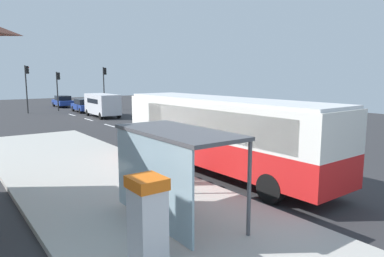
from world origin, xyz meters
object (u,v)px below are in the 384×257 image
Objects in this scene: recycling_bin_blue at (162,164)px; traffic_light_median at (58,85)px; white_van at (102,104)px; ticket_machine at (148,222)px; traffic_light_near_side at (104,82)px; traffic_light_far_side at (27,82)px; sedan_far at (63,101)px; recycling_bin_green at (182,171)px; bus_shelter at (167,153)px; recycling_bin_red at (172,167)px; bus at (220,130)px; sedan_near at (84,105)px.

traffic_light_median is at bearing 81.57° from recycling_bin_blue.
white_van reaches higher than recycling_bin_blue.
traffic_light_near_side is (13.49, 35.17, 2.26)m from ticket_machine.
traffic_light_far_side is at bearing 82.26° from ticket_machine.
white_van is 29.65m from ticket_machine.
recycling_bin_green is (-6.50, -37.62, -0.14)m from sedan_far.
ticket_machine reaches higher than recycling_bin_blue.
bus_shelter is at bearing -95.52° from traffic_light_far_side.
recycling_bin_green is at bearing -107.43° from traffic_light_near_side.
traffic_light_near_side is at bearing 69.02° from ticket_machine.
bus is at bearing 2.00° from recycling_bin_red.
traffic_light_far_side is at bearing -132.31° from sedan_far.
sedan_far is 8.47m from traffic_light_far_side.
recycling_bin_blue is (-2.49, 0.61, -1.19)m from bus.
recycling_bin_red is 4.19m from bus_shelter.
traffic_light_near_side is 5.35m from traffic_light_median.
bus is at bearing -99.75° from white_van.
recycling_bin_red is 31.13m from traffic_light_far_side.
recycling_bin_blue is 0.18× the size of traffic_light_near_side.
sedan_near is at bearing 73.01° from ticket_machine.
bus is 2.87m from recycling_bin_green.
recycling_bin_green is 3.67m from bus_shelter.
recycling_bin_red is (-6.50, -28.69, -0.14)m from sedan_near.
bus is 5.77m from bus_shelter.
traffic_light_far_side reaches higher than white_van.
bus is 30.97m from traffic_light_far_side.
traffic_light_median reaches higher than recycling_bin_blue.
white_van is at bearing 74.80° from recycling_bin_green.
traffic_light_far_side is at bearing 156.98° from sedan_near.
bus is at bearing -87.42° from traffic_light_far_side.
bus_shelter is at bearing -109.61° from traffic_light_near_side.
bus is 8.10m from ticket_machine.
traffic_light_near_side is at bearing 72.57° from recycling_bin_green.
recycling_bin_blue is (-6.50, -27.99, -0.14)m from sedan_near.
recycling_bin_green and recycling_bin_blue have the same top height.
sedan_far is at bearing 79.83° from recycling_bin_blue.
traffic_light_near_side is at bearing -64.59° from sedan_far.
sedan_far is 7.91m from traffic_light_near_side.
sedan_far is 0.97× the size of traffic_light_median.
traffic_light_median is at bearing 121.45° from sedan_near.
traffic_light_far_side is (-5.40, 2.29, 2.70)m from sedan_near.
traffic_light_median is at bearing 101.37° from white_van.
sedan_far reaches higher than recycling_bin_green.
recycling_bin_green is 32.90m from traffic_light_median.
bus is 2.77× the size of bus_shelter.
traffic_light_far_side reaches higher than recycling_bin_red.
recycling_bin_green is 1.00× the size of recycling_bin_red.
sedan_far is 0.84× the size of traffic_light_far_side.
white_van is at bearing 74.35° from recycling_bin_red.
recycling_bin_blue is 31.51m from traffic_light_median.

